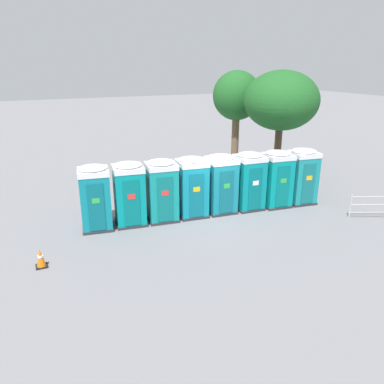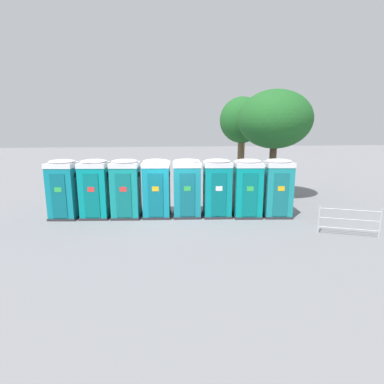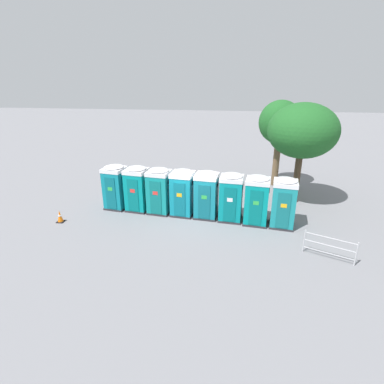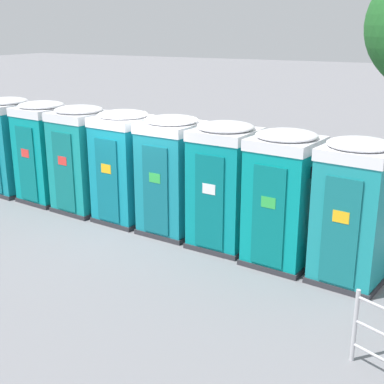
{
  "view_description": "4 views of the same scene",
  "coord_description": "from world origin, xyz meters",
  "px_view_note": "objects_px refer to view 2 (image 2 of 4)",
  "views": [
    {
      "loc": [
        -6.87,
        -13.39,
        6.15
      ],
      "look_at": [
        -0.67,
        0.05,
        1.05
      ],
      "focal_mm": 35.0,
      "sensor_mm": 36.0,
      "label": 1
    },
    {
      "loc": [
        -0.93,
        -12.8,
        3.71
      ],
      "look_at": [
        0.87,
        -0.12,
        1.09
      ],
      "focal_mm": 28.0,
      "sensor_mm": 36.0,
      "label": 2
    },
    {
      "loc": [
        2.05,
        -14.84,
        7.0
      ],
      "look_at": [
        -0.12,
        -0.01,
        1.37
      ],
      "focal_mm": 28.0,
      "sensor_mm": 36.0,
      "label": 3
    },
    {
      "loc": [
        6.23,
        -9.47,
        4.3
      ],
      "look_at": [
        1.2,
        -0.16,
        1.01
      ],
      "focal_mm": 50.0,
      "sensor_mm": 36.0,
      "label": 4
    }
  ],
  "objects_px": {
    "street_tree_0": "(242,121)",
    "street_tree_1": "(275,120)",
    "portapotty_4": "(187,188)",
    "portapotty_5": "(217,187)",
    "portapotty_1": "(95,188)",
    "portapotty_3": "(157,188)",
    "event_barrier": "(349,220)",
    "portapotty_0": "(64,189)",
    "portapotty_7": "(277,188)",
    "portapotty_2": "(126,188)",
    "portapotty_6": "(247,188)"
  },
  "relations": [
    {
      "from": "street_tree_0",
      "to": "street_tree_1",
      "type": "distance_m",
      "value": 3.17
    },
    {
      "from": "portapotty_4",
      "to": "portapotty_5",
      "type": "height_order",
      "value": "same"
    },
    {
      "from": "portapotty_5",
      "to": "portapotty_1",
      "type": "bearing_deg",
      "value": 174.07
    },
    {
      "from": "portapotty_5",
      "to": "street_tree_1",
      "type": "relative_size",
      "value": 0.43
    },
    {
      "from": "portapotty_1",
      "to": "street_tree_1",
      "type": "height_order",
      "value": "street_tree_1"
    },
    {
      "from": "portapotty_3",
      "to": "event_barrier",
      "type": "xyz_separation_m",
      "value": [
        6.75,
        -3.47,
        -0.72
      ]
    },
    {
      "from": "portapotty_0",
      "to": "portapotty_7",
      "type": "height_order",
      "value": "same"
    },
    {
      "from": "portapotty_1",
      "to": "portapotty_7",
      "type": "bearing_deg",
      "value": -6.69
    },
    {
      "from": "portapotty_7",
      "to": "street_tree_0",
      "type": "height_order",
      "value": "street_tree_0"
    },
    {
      "from": "portapotty_2",
      "to": "portapotty_5",
      "type": "bearing_deg",
      "value": -5.65
    },
    {
      "from": "portapotty_3",
      "to": "street_tree_1",
      "type": "xyz_separation_m",
      "value": [
        6.42,
        2.77,
        3.01
      ]
    },
    {
      "from": "portapotty_1",
      "to": "portapotty_5",
      "type": "xyz_separation_m",
      "value": [
        5.24,
        -0.54,
        -0.0
      ]
    },
    {
      "from": "portapotty_2",
      "to": "portapotty_5",
      "type": "distance_m",
      "value": 3.95
    },
    {
      "from": "portapotty_2",
      "to": "street_tree_0",
      "type": "height_order",
      "value": "street_tree_0"
    },
    {
      "from": "event_barrier",
      "to": "portapotty_6",
      "type": "bearing_deg",
      "value": 133.86
    },
    {
      "from": "portapotty_6",
      "to": "portapotty_7",
      "type": "relative_size",
      "value": 1.0
    },
    {
      "from": "portapotty_1",
      "to": "portapotty_5",
      "type": "bearing_deg",
      "value": -5.93
    },
    {
      "from": "portapotty_1",
      "to": "portapotty_2",
      "type": "xyz_separation_m",
      "value": [
        1.31,
        -0.16,
        -0.0
      ]
    },
    {
      "from": "portapotty_4",
      "to": "portapotty_7",
      "type": "distance_m",
      "value": 3.95
    },
    {
      "from": "portapotty_3",
      "to": "street_tree_1",
      "type": "relative_size",
      "value": 0.43
    },
    {
      "from": "portapotty_1",
      "to": "portapotty_7",
      "type": "distance_m",
      "value": 7.9
    },
    {
      "from": "portapotty_7",
      "to": "event_barrier",
      "type": "xyz_separation_m",
      "value": [
        1.52,
        -2.8,
        -0.72
      ]
    },
    {
      "from": "portapotty_0",
      "to": "portapotty_1",
      "type": "height_order",
      "value": "same"
    },
    {
      "from": "portapotty_0",
      "to": "portapotty_7",
      "type": "relative_size",
      "value": 1.0
    },
    {
      "from": "portapotty_5",
      "to": "event_barrier",
      "type": "bearing_deg",
      "value": -37.56
    },
    {
      "from": "portapotty_5",
      "to": "portapotty_2",
      "type": "bearing_deg",
      "value": 174.35
    },
    {
      "from": "portapotty_6",
      "to": "portapotty_0",
      "type": "bearing_deg",
      "value": 173.57
    },
    {
      "from": "portapotty_0",
      "to": "portapotty_1",
      "type": "relative_size",
      "value": 1.0
    },
    {
      "from": "portapotty_2",
      "to": "portapotty_6",
      "type": "xyz_separation_m",
      "value": [
        5.23,
        -0.62,
        0.0
      ]
    },
    {
      "from": "portapotty_0",
      "to": "portapotty_2",
      "type": "xyz_separation_m",
      "value": [
        2.62,
        -0.27,
        -0.0
      ]
    },
    {
      "from": "portapotty_6",
      "to": "event_barrier",
      "type": "bearing_deg",
      "value": -46.14
    },
    {
      "from": "portapotty_2",
      "to": "event_barrier",
      "type": "relative_size",
      "value": 1.34
    },
    {
      "from": "street_tree_1",
      "to": "portapotty_0",
      "type": "bearing_deg",
      "value": -166.94
    },
    {
      "from": "portapotty_0",
      "to": "street_tree_1",
      "type": "distance_m",
      "value": 11.05
    },
    {
      "from": "portapotty_0",
      "to": "portapotty_5",
      "type": "relative_size",
      "value": 1.0
    },
    {
      "from": "portapotty_5",
      "to": "event_barrier",
      "type": "relative_size",
      "value": 1.34
    },
    {
      "from": "portapotty_2",
      "to": "portapotty_4",
      "type": "xyz_separation_m",
      "value": [
        2.63,
        -0.23,
        0.0
      ]
    },
    {
      "from": "portapotty_6",
      "to": "portapotty_7",
      "type": "bearing_deg",
      "value": -6.35
    },
    {
      "from": "portapotty_3",
      "to": "street_tree_1",
      "type": "height_order",
      "value": "street_tree_1"
    },
    {
      "from": "street_tree_0",
      "to": "portapotty_3",
      "type": "bearing_deg",
      "value": -133.7
    },
    {
      "from": "portapotty_0",
      "to": "event_barrier",
      "type": "distance_m",
      "value": 11.37
    },
    {
      "from": "portapotty_3",
      "to": "street_tree_0",
      "type": "height_order",
      "value": "street_tree_0"
    },
    {
      "from": "portapotty_3",
      "to": "street_tree_0",
      "type": "xyz_separation_m",
      "value": [
        5.56,
        5.82,
        3.02
      ]
    },
    {
      "from": "portapotty_4",
      "to": "street_tree_1",
      "type": "xyz_separation_m",
      "value": [
        5.11,
        2.89,
        3.01
      ]
    },
    {
      "from": "street_tree_1",
      "to": "portapotty_4",
      "type": "bearing_deg",
      "value": -150.47
    },
    {
      "from": "street_tree_1",
      "to": "portapotty_2",
      "type": "bearing_deg",
      "value": -160.97
    },
    {
      "from": "portapotty_6",
      "to": "event_barrier",
      "type": "relative_size",
      "value": 1.34
    },
    {
      "from": "portapotty_2",
      "to": "street_tree_1",
      "type": "bearing_deg",
      "value": 19.03
    },
    {
      "from": "portapotty_4",
      "to": "street_tree_1",
      "type": "height_order",
      "value": "street_tree_1"
    },
    {
      "from": "street_tree_0",
      "to": "portapotty_4",
      "type": "bearing_deg",
      "value": -125.54
    }
  ]
}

